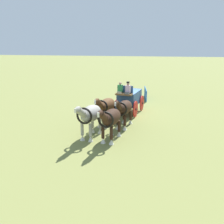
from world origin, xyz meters
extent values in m
plane|color=olive|center=(0.00, 0.00, 0.00)|extent=(220.00, 220.00, 0.00)
cube|color=#2D4C7A|center=(0.00, 0.00, 1.29)|extent=(2.86, 1.69, 1.09)
cube|color=brown|center=(1.60, -0.19, 1.87)|extent=(0.70, 1.30, 0.12)
cube|color=#2D4C7A|center=(2.00, -0.23, 1.09)|extent=(0.37, 1.13, 0.60)
cube|color=#2D4C7A|center=(1.30, -0.15, 2.21)|extent=(0.20, 1.25, 0.55)
cube|color=red|center=(0.00, 0.00, 0.64)|extent=(2.99, 0.50, 0.16)
cylinder|color=red|center=(1.17, 0.66, 0.64)|extent=(1.28, 0.23, 1.28)
cylinder|color=black|center=(1.17, 0.66, 0.64)|extent=(0.22, 0.20, 0.20)
cylinder|color=red|center=(0.99, -0.91, 0.64)|extent=(1.28, 0.23, 1.28)
cylinder|color=black|center=(0.99, -0.91, 0.64)|extent=(0.22, 0.20, 0.20)
cylinder|color=red|center=(-0.99, 0.91, 0.64)|extent=(1.28, 0.23, 1.28)
cylinder|color=black|center=(-0.99, 0.91, 0.64)|extent=(0.22, 0.20, 0.20)
cylinder|color=red|center=(-1.17, -0.66, 0.64)|extent=(1.28, 0.23, 1.28)
cylinder|color=black|center=(-1.17, -0.66, 0.64)|extent=(0.22, 0.20, 0.20)
cylinder|color=brown|center=(2.64, -0.31, 0.69)|extent=(2.59, 0.40, 0.10)
cube|color=slate|center=(1.75, 0.10, 2.01)|extent=(0.43, 0.36, 0.16)
cube|color=silver|center=(1.64, 0.12, 2.29)|extent=(0.28, 0.39, 0.55)
sphere|color=tan|center=(1.64, 0.12, 2.67)|extent=(0.22, 0.22, 0.22)
cylinder|color=black|center=(1.64, 0.12, 2.80)|extent=(0.24, 0.24, 0.08)
cube|color=#BCB293|center=(1.68, -0.50, 2.01)|extent=(0.43, 0.36, 0.16)
cube|color=#338C4C|center=(1.57, -0.49, 2.29)|extent=(0.28, 0.39, 0.55)
sphere|color=tan|center=(1.57, -0.49, 2.67)|extent=(0.22, 0.22, 0.22)
ellipsoid|color=#331E14|center=(3.61, 0.24, 1.36)|extent=(2.10, 1.14, 0.92)
cylinder|color=#331E14|center=(4.34, 0.40, 0.63)|extent=(0.18, 0.18, 0.68)
cone|color=silver|center=(4.34, 0.40, 0.15)|extent=(0.30, 0.30, 0.29)
cylinder|color=#331E14|center=(4.28, -0.10, 0.63)|extent=(0.18, 0.18, 0.68)
cone|color=silver|center=(4.28, -0.10, 0.15)|extent=(0.30, 0.30, 0.29)
cylinder|color=#331E14|center=(2.94, 0.57, 0.63)|extent=(0.18, 0.18, 0.68)
cone|color=silver|center=(2.94, 0.57, 0.15)|extent=(0.30, 0.30, 0.29)
cylinder|color=#331E14|center=(2.89, 0.07, 0.63)|extent=(0.18, 0.18, 0.68)
cone|color=silver|center=(2.89, 0.07, 0.15)|extent=(0.30, 0.30, 0.29)
cylinder|color=#331E14|center=(4.87, 0.09, 1.76)|extent=(0.98, 0.47, 0.81)
ellipsoid|color=#331E14|center=(5.24, 0.05, 2.02)|extent=(0.63, 0.33, 0.32)
cube|color=silver|center=(5.52, 0.01, 2.02)|extent=(0.07, 0.11, 0.24)
torus|color=black|center=(4.51, 0.13, 1.46)|extent=(0.23, 0.95, 0.94)
cylinder|color=black|center=(2.57, 0.36, 1.06)|extent=(0.14, 0.14, 0.80)
ellipsoid|color=brown|center=(3.46, -1.06, 1.43)|extent=(2.25, 1.13, 0.89)
cylinder|color=brown|center=(4.24, -0.90, 0.68)|extent=(0.18, 0.18, 0.73)
cone|color=silver|center=(4.24, -0.90, 0.16)|extent=(0.30, 0.30, 0.31)
cylinder|color=brown|center=(4.19, -1.39, 0.68)|extent=(0.18, 0.18, 0.73)
cone|color=silver|center=(4.19, -1.39, 0.16)|extent=(0.30, 0.30, 0.31)
cylinder|color=brown|center=(2.74, -0.73, 0.68)|extent=(0.18, 0.18, 0.73)
cone|color=silver|center=(2.74, -0.73, 0.16)|extent=(0.30, 0.30, 0.31)
cylinder|color=brown|center=(2.68, -1.21, 0.68)|extent=(0.18, 0.18, 0.73)
cone|color=silver|center=(2.68, -1.21, 0.16)|extent=(0.30, 0.30, 0.31)
cylinder|color=brown|center=(4.80, -1.21, 1.82)|extent=(0.98, 0.47, 0.81)
ellipsoid|color=brown|center=(5.16, -1.25, 2.08)|extent=(0.63, 0.33, 0.32)
cube|color=silver|center=(5.44, -1.29, 2.08)|extent=(0.07, 0.11, 0.24)
torus|color=black|center=(4.43, -1.17, 1.53)|extent=(0.23, 0.93, 0.92)
cylinder|color=black|center=(2.34, -0.93, 1.13)|extent=(0.14, 0.14, 0.80)
ellipsoid|color=#331E14|center=(6.19, -0.06, 1.39)|extent=(2.09, 1.15, 0.93)
cylinder|color=#331E14|center=(6.92, 0.11, 0.65)|extent=(0.18, 0.18, 0.70)
cone|color=silver|center=(6.92, 0.11, 0.15)|extent=(0.30, 0.30, 0.30)
cylinder|color=#331E14|center=(6.86, -0.40, 0.65)|extent=(0.18, 0.18, 0.70)
cone|color=silver|center=(6.86, -0.40, 0.15)|extent=(0.30, 0.30, 0.30)
cylinder|color=#331E14|center=(5.53, 0.27, 0.65)|extent=(0.18, 0.18, 0.70)
cone|color=silver|center=(5.53, 0.27, 0.15)|extent=(0.30, 0.30, 0.30)
cylinder|color=#331E14|center=(5.47, -0.24, 0.65)|extent=(0.18, 0.18, 0.70)
cone|color=silver|center=(5.47, -0.24, 0.15)|extent=(0.30, 0.30, 0.30)
cylinder|color=#331E14|center=(7.45, -0.21, 1.79)|extent=(0.98, 0.47, 0.81)
ellipsoid|color=#331E14|center=(7.82, -0.25, 2.05)|extent=(0.63, 0.33, 0.32)
cube|color=silver|center=(8.10, -0.28, 2.05)|extent=(0.07, 0.11, 0.24)
torus|color=black|center=(7.09, -0.17, 1.49)|extent=(0.23, 0.97, 0.96)
cylinder|color=black|center=(5.15, 0.06, 1.09)|extent=(0.14, 0.14, 0.80)
ellipsoid|color=#9E998E|center=(6.05, -1.36, 1.49)|extent=(2.15, 1.20, 0.97)
cylinder|color=#9E998E|center=(6.79, -1.17, 0.70)|extent=(0.18, 0.18, 0.76)
cone|color=silver|center=(6.79, -1.17, 0.16)|extent=(0.30, 0.30, 0.33)
cylinder|color=#9E998E|center=(6.73, -1.70, 0.70)|extent=(0.18, 0.18, 0.76)
cone|color=silver|center=(6.73, -1.70, 0.16)|extent=(0.30, 0.30, 0.33)
cylinder|color=#9E998E|center=(5.36, -1.01, 0.70)|extent=(0.18, 0.18, 0.76)
cone|color=silver|center=(5.36, -1.01, 0.16)|extent=(0.30, 0.30, 0.33)
cylinder|color=#9E998E|center=(5.30, -1.54, 0.70)|extent=(0.18, 0.18, 0.76)
cone|color=silver|center=(5.30, -1.54, 0.16)|extent=(0.30, 0.30, 0.33)
cylinder|color=#9E998E|center=(7.33, -1.50, 1.90)|extent=(0.98, 0.47, 0.81)
ellipsoid|color=#9E998E|center=(7.69, -1.55, 2.16)|extent=(0.63, 0.33, 0.32)
cube|color=silver|center=(7.97, -1.58, 2.16)|extent=(0.07, 0.11, 0.24)
torus|color=black|center=(6.96, -1.46, 1.59)|extent=(0.23, 1.00, 0.99)
cylinder|color=black|center=(4.98, -1.23, 1.19)|extent=(0.14, 0.14, 0.80)
cube|color=#1959B2|center=(-5.75, 0.75, 0.55)|extent=(3.17, 0.58, 1.10)
camera|label=1|loc=(19.33, 3.11, 5.44)|focal=38.68mm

